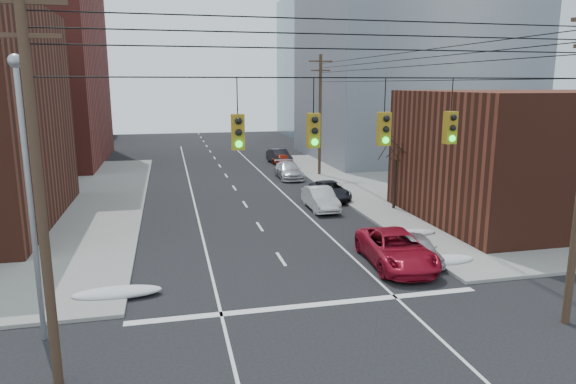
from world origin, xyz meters
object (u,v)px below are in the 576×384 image
parked_car_b (320,199)px  parked_car_d (289,171)px  parked_car_c (330,191)px  parked_car_e (282,160)px  lot_car_b (20,197)px  red_pickup (396,249)px  parked_car_a (418,248)px  parked_car_f (279,157)px

parked_car_b → parked_car_d: parked_car_b is taller
parked_car_c → parked_car_e: (0.00, 16.32, -0.03)m
parked_car_b → parked_car_d: bearing=87.8°
parked_car_b → lot_car_b: 20.67m
parked_car_b → parked_car_e: size_ratio=1.24×
red_pickup → parked_car_c: bearing=89.2°
red_pickup → lot_car_b: size_ratio=1.24×
parked_car_c → parked_car_a: bearing=-90.6°
red_pickup → parked_car_d: bearing=93.7°
parked_car_a → parked_car_d: parked_car_d is taller
lot_car_b → parked_car_e: bearing=-79.7°
parked_car_f → lot_car_b: 26.72m
parked_car_b → parked_car_f: size_ratio=0.98×
parked_car_c → lot_car_b: size_ratio=1.03×
parked_car_d → parked_car_e: bearing=83.5°
parked_car_e → parked_car_a: bearing=-95.7°
parked_car_e → lot_car_b: size_ratio=0.80×
red_pickup → parked_car_c: (1.28, 14.22, -0.14)m
red_pickup → parked_car_a: bearing=15.8°
parked_car_c → parked_car_f: 17.85m
parked_car_e → parked_car_f: 1.54m
red_pickup → parked_car_f: (1.28, 32.07, -0.02)m
parked_car_f → red_pickup: bearing=-98.3°
parked_car_a → parked_car_e: 30.28m
parked_car_d → parked_car_f: (1.01, 8.79, 0.05)m
parked_car_c → lot_car_b: bearing=173.7°
parked_car_c → parked_car_e: size_ratio=1.29×
parked_car_d → parked_car_f: size_ratio=1.06×
parked_car_c → parked_car_f: parked_car_f is taller
parked_car_d → lot_car_b: (-20.63, -6.89, 0.07)m
red_pickup → parked_car_e: 30.56m
lot_car_b → parked_car_d: bearing=-94.4°
red_pickup → parked_car_e: size_ratio=1.55×
parked_car_a → parked_car_e: bearing=96.1°
parked_car_d → parked_car_c: bearing=-82.3°
red_pickup → parked_car_c: red_pickup is taller
red_pickup → parked_car_d: size_ratio=1.15×
parked_car_a → parked_car_f: bearing=96.1°
parked_car_a → lot_car_b: size_ratio=0.81×
red_pickup → parked_car_e: bearing=92.0°
parked_car_a → parked_car_f: size_ratio=0.80×
red_pickup → lot_car_b: red_pickup is taller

